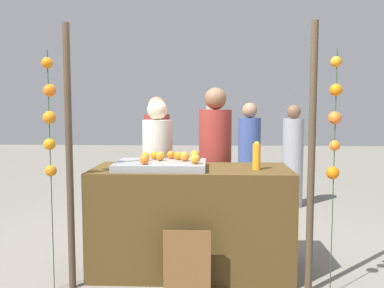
% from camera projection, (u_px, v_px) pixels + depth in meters
% --- Properties ---
extents(ground_plane, '(24.00, 24.00, 0.00)m').
position_uv_depth(ground_plane, '(191.00, 269.00, 3.85)').
color(ground_plane, gray).
extents(stall_counter, '(1.75, 0.77, 0.93)m').
position_uv_depth(stall_counter, '(191.00, 219.00, 3.81)').
color(stall_counter, '#4C3819').
rests_on(stall_counter, ground_plane).
extents(orange_tray, '(0.79, 0.55, 0.06)m').
position_uv_depth(orange_tray, '(161.00, 165.00, 3.73)').
color(orange_tray, gray).
rests_on(orange_tray, stall_counter).
extents(orange_0, '(0.08, 0.08, 0.08)m').
position_uv_depth(orange_0, '(178.00, 156.00, 3.85)').
color(orange_0, orange).
rests_on(orange_0, orange_tray).
extents(orange_1, '(0.08, 0.08, 0.08)m').
position_uv_depth(orange_1, '(144.00, 159.00, 3.56)').
color(orange_1, orange).
rests_on(orange_1, orange_tray).
extents(orange_2, '(0.07, 0.07, 0.07)m').
position_uv_depth(orange_2, '(171.00, 155.00, 3.93)').
color(orange_2, orange).
rests_on(orange_2, orange_tray).
extents(orange_3, '(0.08, 0.08, 0.08)m').
position_uv_depth(orange_3, '(160.00, 156.00, 3.80)').
color(orange_3, orange).
rests_on(orange_3, orange_tray).
extents(orange_4, '(0.09, 0.09, 0.09)m').
position_uv_depth(orange_4, '(195.00, 159.00, 3.58)').
color(orange_4, orange).
rests_on(orange_4, orange_tray).
extents(orange_5, '(0.07, 0.07, 0.07)m').
position_uv_depth(orange_5, '(154.00, 155.00, 3.89)').
color(orange_5, orange).
rests_on(orange_5, orange_tray).
extents(orange_6, '(0.08, 0.08, 0.08)m').
position_uv_depth(orange_6, '(195.00, 155.00, 3.92)').
color(orange_6, orange).
rests_on(orange_6, orange_tray).
extents(orange_7, '(0.09, 0.09, 0.09)m').
position_uv_depth(orange_7, '(185.00, 156.00, 3.76)').
color(orange_7, orange).
rests_on(orange_7, orange_tray).
extents(orange_8, '(0.08, 0.08, 0.08)m').
position_uv_depth(orange_8, '(145.00, 157.00, 3.78)').
color(orange_8, orange).
rests_on(orange_8, orange_tray).
extents(juice_bottle, '(0.07, 0.07, 0.24)m').
position_uv_depth(juice_bottle, '(257.00, 156.00, 3.65)').
color(juice_bottle, orange).
rests_on(juice_bottle, stall_counter).
extents(chalkboard_sign, '(0.37, 0.03, 0.54)m').
position_uv_depth(chalkboard_sign, '(187.00, 264.00, 3.31)').
color(chalkboard_sign, brown).
rests_on(chalkboard_sign, ground_plane).
extents(vendor_left, '(0.31, 0.31, 1.55)m').
position_uv_depth(vendor_left, '(158.00, 179.00, 4.40)').
color(vendor_left, beige).
rests_on(vendor_left, ground_plane).
extents(vendor_right, '(0.34, 0.34, 1.67)m').
position_uv_depth(vendor_right, '(215.00, 174.00, 4.40)').
color(vendor_right, maroon).
rests_on(vendor_right, ground_plane).
extents(crowd_person_0, '(0.32, 0.32, 1.60)m').
position_uv_depth(crowd_person_0, '(157.00, 165.00, 5.27)').
color(crowd_person_0, maroon).
rests_on(crowd_person_0, ground_plane).
extents(crowd_person_1, '(0.31, 0.31, 1.53)m').
position_uv_depth(crowd_person_1, '(249.00, 162.00, 5.80)').
color(crowd_person_1, '#384C8C').
rests_on(crowd_person_1, ground_plane).
extents(crowd_person_2, '(0.31, 0.31, 1.56)m').
position_uv_depth(crowd_person_2, '(213.00, 159.00, 6.02)').
color(crowd_person_2, beige).
rests_on(crowd_person_2, ground_plane).
extents(crowd_person_3, '(0.30, 0.30, 1.50)m').
position_uv_depth(crowd_person_3, '(293.00, 159.00, 6.22)').
color(crowd_person_3, '#99999E').
rests_on(crowd_person_3, ground_plane).
extents(canopy_post_left, '(0.06, 0.06, 2.13)m').
position_uv_depth(canopy_post_left, '(69.00, 159.00, 3.37)').
color(canopy_post_left, '#473828').
rests_on(canopy_post_left, ground_plane).
extents(canopy_post_right, '(0.06, 0.06, 2.13)m').
position_uv_depth(canopy_post_right, '(311.00, 160.00, 3.29)').
color(canopy_post_right, '#473828').
rests_on(canopy_post_right, ground_plane).
extents(garland_strand_left, '(0.11, 0.11, 1.92)m').
position_uv_depth(garland_strand_left, '(49.00, 120.00, 3.31)').
color(garland_strand_left, '#2D4C23').
rests_on(garland_strand_left, ground_plane).
extents(garland_strand_right, '(0.10, 0.11, 1.92)m').
position_uv_depth(garland_strand_right, '(335.00, 123.00, 3.22)').
color(garland_strand_right, '#2D4C23').
rests_on(garland_strand_right, ground_plane).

